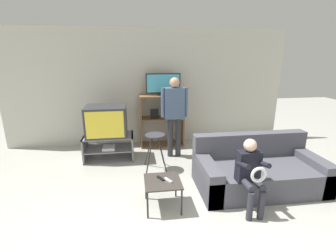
{
  "coord_description": "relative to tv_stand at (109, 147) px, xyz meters",
  "views": [
    {
      "loc": [
        -0.33,
        -1.72,
        2.05
      ],
      "look_at": [
        0.21,
        2.11,
        0.9
      ],
      "focal_mm": 26.0,
      "sensor_mm": 36.0,
      "label": 1
    }
  ],
  "objects": [
    {
      "name": "remote_control_black",
      "position": [
        0.86,
        -1.73,
        0.17
      ],
      "size": [
        0.1,
        0.14,
        0.02
      ],
      "primitive_type": "cube",
      "rotation": [
        0.0,
        0.0,
        0.49
      ],
      "color": "black",
      "rests_on": "snack_table"
    },
    {
      "name": "person_standing_adult",
      "position": [
        1.32,
        -0.05,
        0.74
      ],
      "size": [
        0.53,
        0.2,
        1.62
      ],
      "color": "#2D2D33",
      "rests_on": "ground_plane"
    },
    {
      "name": "couch",
      "position": [
        2.44,
        -1.43,
        0.02
      ],
      "size": [
        1.93,
        0.98,
        0.79
      ],
      "color": "#4C4C56",
      "rests_on": "ground_plane"
    },
    {
      "name": "folding_stool",
      "position": [
        0.88,
        -0.62,
        0.31
      ],
      "size": [
        0.39,
        0.44,
        0.68
      ],
      "color": "black",
      "rests_on": "ground_plane"
    },
    {
      "name": "television_main",
      "position": [
        -0.02,
        0.02,
        0.55
      ],
      "size": [
        0.77,
        0.61,
        0.59
      ],
      "color": "#2D2D33",
      "rests_on": "tv_stand"
    },
    {
      "name": "tv_stand",
      "position": [
        0.0,
        0.0,
        0.0
      ],
      "size": [
        0.97,
        0.55,
        0.49
      ],
      "color": "slate",
      "rests_on": "ground_plane"
    },
    {
      "name": "media_shelf",
      "position": [
        1.14,
        0.61,
        0.36
      ],
      "size": [
        0.98,
        0.4,
        1.18
      ],
      "color": "brown",
      "rests_on": "ground_plane"
    },
    {
      "name": "person_seated_child",
      "position": [
        2.02,
        -1.99,
        0.33
      ],
      "size": [
        0.33,
        0.43,
        0.99
      ],
      "color": "#2D2D38",
      "rests_on": "ground_plane"
    },
    {
      "name": "television_flat",
      "position": [
        1.18,
        0.61,
        1.16
      ],
      "size": [
        0.76,
        0.2,
        0.47
      ],
      "color": "black",
      "rests_on": "media_shelf"
    },
    {
      "name": "remote_control_white",
      "position": [
        0.95,
        -1.79,
        0.17
      ],
      "size": [
        0.1,
        0.14,
        0.02
      ],
      "primitive_type": "cube",
      "rotation": [
        0.0,
        0.0,
        0.53
      ],
      "color": "silver",
      "rests_on": "snack_table"
    },
    {
      "name": "snack_table",
      "position": [
        0.88,
        -1.78,
        0.12
      ],
      "size": [
        0.49,
        0.49,
        0.4
      ],
      "color": "#38332D",
      "rests_on": "ground_plane"
    },
    {
      "name": "wall_back",
      "position": [
        0.87,
        0.88,
        1.06
      ],
      "size": [
        6.4,
        0.06,
        2.6
      ],
      "color": "beige",
      "rests_on": "ground_plane"
    }
  ]
}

